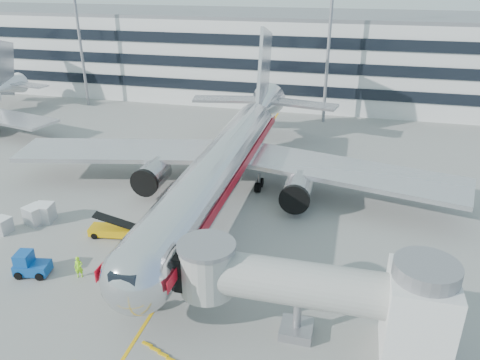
% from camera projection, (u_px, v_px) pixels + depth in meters
% --- Properties ---
extents(ground, '(180.00, 180.00, 0.00)m').
position_uv_depth(ground, '(191.00, 251.00, 41.60)').
color(ground, gray).
rests_on(ground, ground).
extents(lead_in_line, '(0.25, 70.00, 0.01)m').
position_uv_depth(lead_in_line, '(222.00, 202.00, 50.43)').
color(lead_in_line, '#F6B30C').
rests_on(lead_in_line, ground).
extents(main_jet, '(50.95, 48.70, 16.06)m').
position_uv_depth(main_jet, '(226.00, 159.00, 50.21)').
color(main_jet, silver).
rests_on(main_jet, ground).
extents(jet_bridge, '(17.80, 4.50, 7.00)m').
position_uv_depth(jet_bridge, '(325.00, 291.00, 30.22)').
color(jet_bridge, silver).
rests_on(jet_bridge, ground).
extents(terminal, '(150.00, 24.25, 15.60)m').
position_uv_depth(terminal, '(291.00, 55.00, 89.59)').
color(terminal, silver).
rests_on(terminal, ground).
extents(light_mast_west, '(2.40, 1.20, 25.45)m').
position_uv_depth(light_mast_west, '(77.00, 20.00, 80.38)').
color(light_mast_west, gray).
rests_on(light_mast_west, ground).
extents(light_mast_centre, '(2.40, 1.20, 25.45)m').
position_uv_depth(light_mast_centre, '(330.00, 27.00, 70.80)').
color(light_mast_centre, gray).
rests_on(light_mast_centre, ground).
extents(belt_loader, '(4.82, 2.23, 2.26)m').
position_uv_depth(belt_loader, '(114.00, 230.00, 43.73)').
color(belt_loader, '#D7A109').
rests_on(belt_loader, ground).
extents(baggage_tug, '(2.95, 2.15, 2.04)m').
position_uv_depth(baggage_tug, '(30.00, 265.00, 38.09)').
color(baggage_tug, '#0D4696').
rests_on(baggage_tug, ground).
extents(cargo_container_left, '(1.97, 1.97, 1.83)m').
position_uv_depth(cargo_container_left, '(44.00, 213.00, 46.22)').
color(cargo_container_left, silver).
rests_on(cargo_container_left, ground).
extents(cargo_container_right, '(1.61, 1.61, 1.50)m').
position_uv_depth(cargo_container_right, '(2.00, 225.00, 44.28)').
color(cargo_container_right, silver).
rests_on(cargo_container_right, ground).
extents(cargo_container_front, '(2.16, 2.16, 1.81)m').
position_uv_depth(cargo_container_front, '(35.00, 215.00, 45.84)').
color(cargo_container_front, silver).
rests_on(cargo_container_front, ground).
extents(ramp_worker, '(0.79, 0.66, 1.87)m').
position_uv_depth(ramp_worker, '(79.00, 267.00, 37.75)').
color(ramp_worker, '#9CFF1A').
rests_on(ramp_worker, ground).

